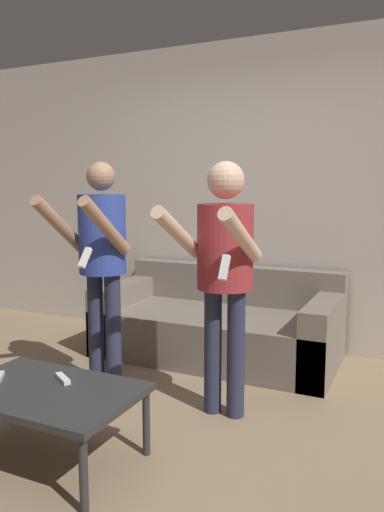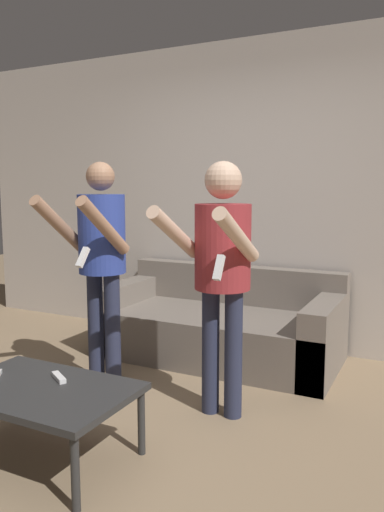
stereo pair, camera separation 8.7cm
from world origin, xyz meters
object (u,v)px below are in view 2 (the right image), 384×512
object	(u,v)px
coffee_table	(42,394)
remote_far	(59,377)
person_standing_right	(221,260)
person_standing_left	(101,251)
couch	(220,327)

from	to	relation	value
coffee_table	remote_far	size ratio (longest dim) A/B	6.49
person_standing_right	remote_far	world-z (taller)	person_standing_right
person_standing_left	coffee_table	bearing A→B (deg)	-73.25
person_standing_right	coffee_table	bearing A→B (deg)	-125.50
person_standing_left	remote_far	size ratio (longest dim) A/B	10.84
person_standing_right	remote_far	xyz separation A→B (m)	(-0.62, -0.76, -0.58)
person_standing_left	coffee_table	size ratio (longest dim) A/B	1.67
coffee_table	remote_far	world-z (taller)	remote_far
person_standing_left	remote_far	xyz separation A→B (m)	(0.28, -0.76, -0.58)
coffee_table	couch	bearing A→B (deg)	84.56
couch	person_standing_left	xyz separation A→B (m)	(-0.45, -1.02, 0.73)
coffee_table	remote_far	distance (m)	0.13
remote_far	person_standing_right	bearing A→B (deg)	50.94
couch	coffee_table	distance (m)	1.92
person_standing_left	remote_far	world-z (taller)	person_standing_left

